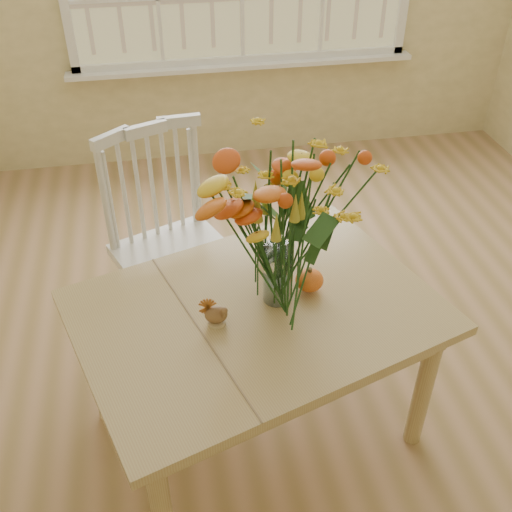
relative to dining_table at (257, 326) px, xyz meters
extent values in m
cube|color=#997A4A|center=(0.37, 0.30, -0.59)|extent=(4.00, 4.50, 0.01)
cube|color=white|center=(0.37, 2.48, 0.10)|extent=(2.42, 0.12, 0.03)
cube|color=tan|center=(0.00, 0.00, 0.07)|extent=(1.48, 1.25, 0.04)
cube|color=tan|center=(0.00, 0.00, 0.00)|extent=(1.33, 1.10, 0.10)
cylinder|color=tan|center=(-0.63, 0.18, -0.27)|extent=(0.07, 0.07, 0.64)
cylinder|color=tan|center=(0.63, -0.18, -0.27)|extent=(0.07, 0.07, 0.64)
cylinder|color=tan|center=(0.41, 0.51, -0.27)|extent=(0.07, 0.07, 0.64)
cube|color=white|center=(-0.26, 0.60, -0.09)|extent=(0.62, 0.61, 0.05)
cube|color=white|center=(-0.33, 0.77, 0.18)|extent=(0.47, 0.22, 0.55)
cylinder|color=white|center=(-0.37, 0.37, -0.35)|extent=(0.04, 0.04, 0.48)
cylinder|color=white|center=(-0.50, 0.69, -0.35)|extent=(0.04, 0.04, 0.48)
cylinder|color=white|center=(-0.02, 0.51, -0.35)|extent=(0.04, 0.04, 0.48)
cylinder|color=white|center=(-0.15, 0.83, -0.35)|extent=(0.04, 0.04, 0.48)
cylinder|color=white|center=(0.08, 0.04, 0.21)|extent=(0.10, 0.10, 0.23)
ellipsoid|color=#D75619|center=(0.21, 0.07, 0.13)|extent=(0.11, 0.11, 0.08)
cylinder|color=#CCB78C|center=(-0.15, -0.05, 0.10)|extent=(0.06, 0.06, 0.01)
ellipsoid|color=brown|center=(-0.15, -0.05, 0.13)|extent=(0.09, 0.07, 0.07)
ellipsoid|color=#38160F|center=(0.10, 0.27, 0.13)|extent=(0.08, 0.08, 0.07)
camera|label=1|loc=(-0.30, -1.59, 1.54)|focal=42.00mm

